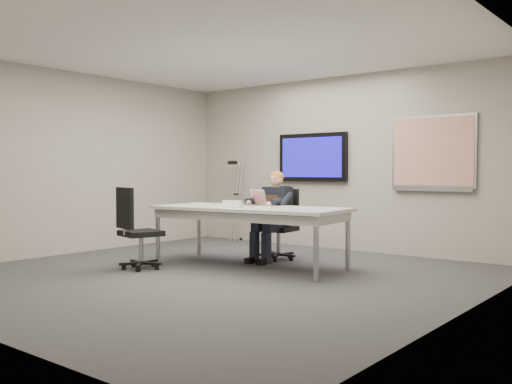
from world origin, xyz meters
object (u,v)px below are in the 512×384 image
Objects in this scene: conference_table at (249,214)px; seated_person at (270,225)px; office_chair_far at (280,237)px; laptop at (255,201)px; office_chair_near at (138,244)px.

conference_table is 0.59m from seated_person.
seated_person is (-0.07, 0.55, -0.19)m from conference_table.
laptop is at bearing -99.34° from office_chair_far.
conference_table is 0.88m from office_chair_far.
conference_table is 1.50m from office_chair_near.
seated_person is 0.44m from laptop.
office_chair_near is (-0.93, -1.84, 0.02)m from office_chair_far.
laptop reaches higher than office_chair_far.
laptop is (0.88, 1.32, 0.52)m from office_chair_near.
office_chair_near is 0.83× the size of seated_person.
conference_table is at bearing -83.65° from seated_person.
office_chair_far is at bearing 99.19° from laptop.
office_chair_far is at bearing -103.06° from office_chair_near.
office_chair_far is 0.75m from laptop.
office_chair_near reaches higher than laptop.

